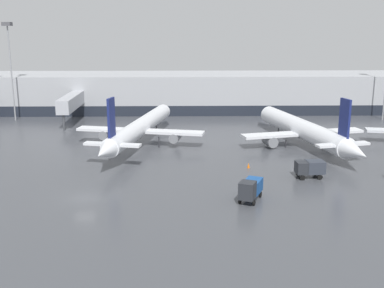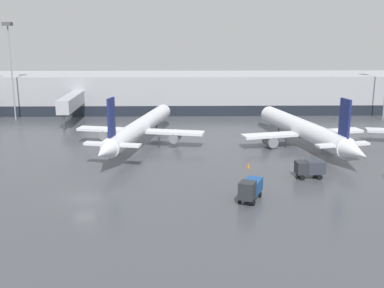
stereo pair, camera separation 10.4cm
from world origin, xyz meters
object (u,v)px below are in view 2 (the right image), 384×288
service_truck_0 (250,188)px  apron_light_mast_1 (9,45)px  parked_jet_0 (303,130)px  traffic_cone_2 (248,165)px  service_truck_3 (310,167)px  parked_jet_2 (140,128)px

service_truck_0 → apron_light_mast_1: size_ratio=0.24×
apron_light_mast_1 → parked_jet_0: bearing=-22.6°
service_truck_0 → traffic_cone_2: (1.61, 13.47, -1.16)m
service_truck_0 → service_truck_3: 12.77m
parked_jet_2 → apron_light_mast_1: apron_light_mast_1 is taller
parked_jet_0 → service_truck_3: size_ratio=9.23×
parked_jet_0 → parked_jet_2: (-28.50, 0.70, 0.36)m
service_truck_3 → traffic_cone_2: 9.27m
parked_jet_2 → service_truck_3: size_ratio=9.60×
apron_light_mast_1 → service_truck_3: bearing=-37.9°
traffic_cone_2 → apron_light_mast_1: size_ratio=0.04×
service_truck_0 → parked_jet_2: bearing=-127.3°
parked_jet_0 → service_truck_3: bearing=155.7°
parked_jet_0 → apron_light_mast_1: size_ratio=1.75×
traffic_cone_2 → apron_light_mast_1: bearing=141.2°
service_truck_0 → service_truck_3: size_ratio=1.28×
service_truck_3 → parked_jet_0: bearing=-105.0°
traffic_cone_2 → parked_jet_0: bearing=49.9°
service_truck_3 → traffic_cone_2: bearing=-36.1°
parked_jet_2 → service_truck_3: 31.46m
service_truck_0 → service_truck_3: (9.43, 8.61, -0.06)m
parked_jet_0 → apron_light_mast_1: 64.37m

